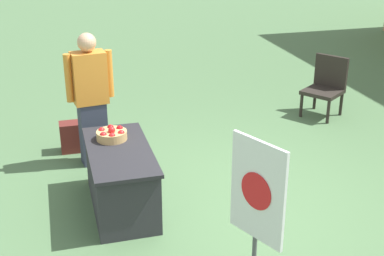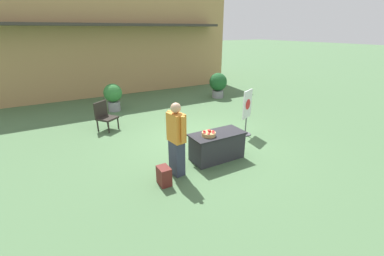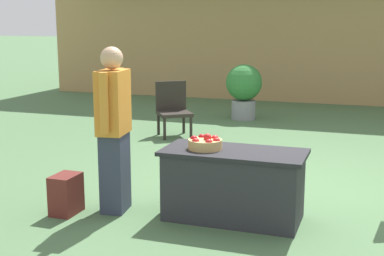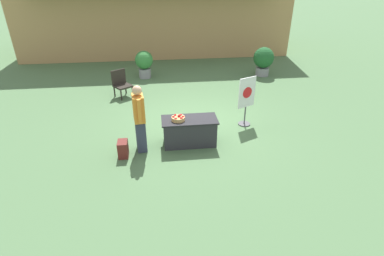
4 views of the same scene
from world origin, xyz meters
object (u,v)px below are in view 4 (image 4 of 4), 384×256
at_px(display_table, 189,131).
at_px(potted_plant_far_left, 144,62).
at_px(apple_basket, 178,118).
at_px(poster_board, 246,100).
at_px(patio_chair, 121,83).
at_px(backpack, 123,149).
at_px(person_visitor, 139,119).
at_px(potted_plant_near_left, 263,60).

xyz_separation_m(display_table, potted_plant_far_left, (-1.27, 5.65, 0.29)).
xyz_separation_m(apple_basket, poster_board, (2.05, 0.93, 0.02)).
bearing_deg(apple_basket, poster_board, 24.44).
bearing_deg(poster_board, display_table, -87.71).
distance_m(poster_board, patio_chair, 4.72).
height_order(backpack, patio_chair, patio_chair).
xyz_separation_m(person_visitor, potted_plant_far_left, (-0.02, 5.82, -0.24)).
bearing_deg(patio_chair, person_visitor, -23.38).
bearing_deg(backpack, patio_chair, 95.13).
distance_m(backpack, poster_board, 3.75).
xyz_separation_m(apple_basket, patio_chair, (-1.78, 3.68, -0.27)).
bearing_deg(poster_board, potted_plant_near_left, 130.70).
height_order(display_table, poster_board, poster_board).
xyz_separation_m(apple_basket, backpack, (-1.41, -0.39, -0.57)).
xyz_separation_m(poster_board, potted_plant_near_left, (2.04, 4.45, -0.11)).
xyz_separation_m(display_table, poster_board, (1.76, 0.89, 0.44)).
bearing_deg(apple_basket, patio_chair, 115.75).
distance_m(patio_chair, potted_plant_far_left, 2.17).
xyz_separation_m(potted_plant_far_left, potted_plant_near_left, (5.07, -0.30, 0.04)).
bearing_deg(poster_board, potted_plant_far_left, -172.20).
bearing_deg(potted_plant_near_left, patio_chair, -163.81).
relative_size(person_visitor, patio_chair, 1.82).
distance_m(backpack, potted_plant_far_left, 6.11).
bearing_deg(display_table, backpack, -165.95).
distance_m(person_visitor, potted_plant_far_left, 5.82).
relative_size(display_table, patio_chair, 1.51).
xyz_separation_m(backpack, potted_plant_far_left, (0.43, 6.08, 0.45)).
relative_size(person_visitor, backpack, 4.15).
xyz_separation_m(person_visitor, poster_board, (3.01, 1.06, -0.09)).
distance_m(display_table, backpack, 1.76).
height_order(display_table, backpack, display_table).
bearing_deg(apple_basket, potted_plant_far_left, 99.75).
relative_size(apple_basket, potted_plant_far_left, 0.30).
xyz_separation_m(patio_chair, potted_plant_near_left, (5.87, 1.70, 0.18)).
height_order(person_visitor, potted_plant_near_left, person_visitor).
distance_m(poster_board, potted_plant_near_left, 4.90).
relative_size(backpack, poster_board, 0.29).
height_order(poster_board, potted_plant_near_left, poster_board).
distance_m(potted_plant_far_left, potted_plant_near_left, 5.08).
distance_m(patio_chair, potted_plant_near_left, 6.11).
height_order(apple_basket, potted_plant_near_left, potted_plant_near_left).
distance_m(apple_basket, potted_plant_far_left, 5.77).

